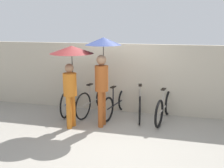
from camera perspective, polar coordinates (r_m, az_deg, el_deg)
The scene contains 9 objects.
ground_plane at distance 5.78m, azimuth -2.14°, elevation -11.72°, with size 30.00×30.00×0.00m, color gray.
back_wall at distance 7.10m, azimuth 1.67°, elevation 1.37°, with size 10.60×0.12×1.94m.
parked_bicycle_0 at distance 7.28m, azimuth -9.09°, elevation -3.34°, with size 0.44×1.76×0.99m.
parked_bicycle_1 at distance 7.04m, azimuth -4.21°, elevation -3.68°, with size 0.56×1.75×1.05m.
parked_bicycle_2 at distance 6.88m, azimuth 0.94°, elevation -4.41°, with size 0.53×1.64×0.99m.
parked_bicycle_3 at distance 6.77m, azimuth 6.32°, elevation -4.48°, with size 0.44×1.66×1.08m.
parked_bicycle_4 at distance 6.65m, azimuth 11.84°, elevation -5.17°, with size 0.52×1.67×1.07m.
pedestrian_leading at distance 5.97m, azimuth -9.33°, elevation 4.74°, with size 1.04×1.04×1.97m.
pedestrian_center at distance 5.95m, azimuth -2.17°, elevation 5.36°, with size 0.87×0.87×2.17m.
Camera 1 is at (1.45, -5.03, 2.46)m, focal length 40.00 mm.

